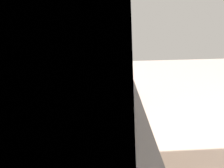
# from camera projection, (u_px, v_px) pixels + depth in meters

# --- Properties ---
(wall_back) EXTENTS (4.37, 0.12, 2.72)m
(wall_back) POSITION_uv_depth(u_px,v_px,m) (38.00, 54.00, 1.38)
(wall_back) COLOR beige
(wall_back) RESTS_ON ground_plane
(oven_range) EXTENTS (0.68, 0.62, 1.10)m
(oven_range) POSITION_uv_depth(u_px,v_px,m) (98.00, 73.00, 3.33)
(oven_range) COLOR #B7BABF
(oven_range) RESTS_ON ground_plane
(microwave) EXTENTS (0.50, 0.40, 0.28)m
(microwave) POSITION_uv_depth(u_px,v_px,m) (96.00, 66.00, 2.01)
(microwave) COLOR white
(microwave) RESTS_ON counter_run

